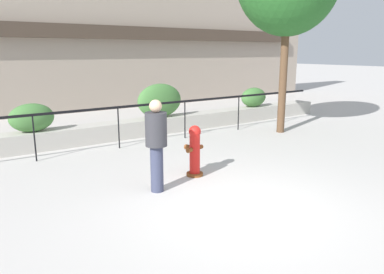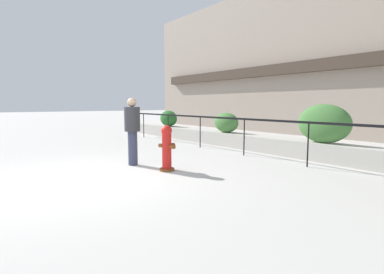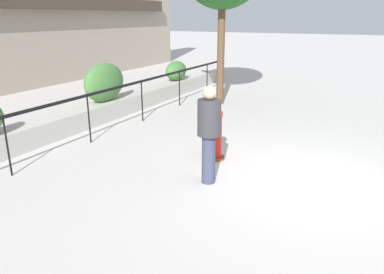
# 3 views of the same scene
# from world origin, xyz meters

# --- Properties ---
(ground_plane) EXTENTS (120.00, 120.00, 0.00)m
(ground_plane) POSITION_xyz_m (0.00, 0.00, 0.00)
(ground_plane) COLOR #BCB7B2
(planter_wall_low) EXTENTS (18.00, 0.70, 0.50)m
(planter_wall_low) POSITION_xyz_m (0.00, 6.00, 0.25)
(planter_wall_low) COLOR #B7B2A8
(planter_wall_low) RESTS_ON ground
(fence_railing_segment) EXTENTS (15.00, 0.05, 1.15)m
(fence_railing_segment) POSITION_xyz_m (-0.00, 4.90, 1.02)
(fence_railing_segment) COLOR black
(fence_railing_segment) RESTS_ON ground
(hedge_bush_2) EXTENTS (1.55, 0.59, 1.08)m
(hedge_bush_2) POSITION_xyz_m (1.92, 6.00, 1.04)
(hedge_bush_2) COLOR #427538
(hedge_bush_2) RESTS_ON planter_wall_low
(hedge_bush_3) EXTENTS (1.12, 0.62, 0.73)m
(hedge_bush_3) POSITION_xyz_m (6.03, 6.00, 0.86)
(hedge_bush_3) COLOR #427538
(hedge_bush_3) RESTS_ON planter_wall_low
(fire_hydrant) EXTENTS (0.48, 0.47, 1.08)m
(fire_hydrant) POSITION_xyz_m (0.36, 1.87, 0.55)
(fire_hydrant) COLOR brown
(fire_hydrant) RESTS_ON ground
(pedestrian) EXTENTS (0.54, 0.54, 1.73)m
(pedestrian) POSITION_xyz_m (-0.74, 1.53, 0.99)
(pedestrian) COLOR #383D56
(pedestrian) RESTS_ON ground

